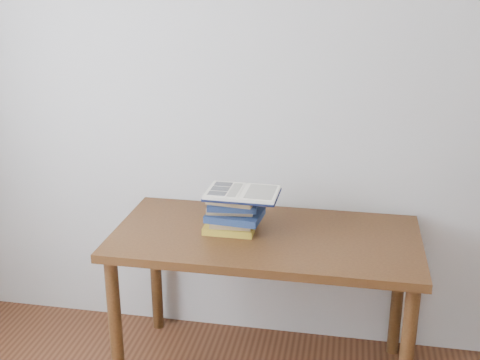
# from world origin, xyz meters

# --- Properties ---
(room_shell) EXTENTS (3.54, 3.54, 2.62)m
(room_shell) POSITION_xyz_m (-0.08, 0.01, 1.63)
(room_shell) COLOR #BBB7B1
(room_shell) RESTS_ON ground
(desk) EXTENTS (1.39, 0.70, 0.75)m
(desk) POSITION_xyz_m (0.06, 1.38, 0.65)
(desk) COLOR #4E2E13
(desk) RESTS_ON ground
(book_stack) EXTENTS (0.27, 0.21, 0.18)m
(book_stack) POSITION_xyz_m (-0.09, 1.39, 0.84)
(book_stack) COLOR olive
(book_stack) RESTS_ON desk
(open_book) EXTENTS (0.33, 0.23, 0.03)m
(open_book) POSITION_xyz_m (-0.04, 1.37, 0.94)
(open_book) COLOR black
(open_book) RESTS_ON book_stack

